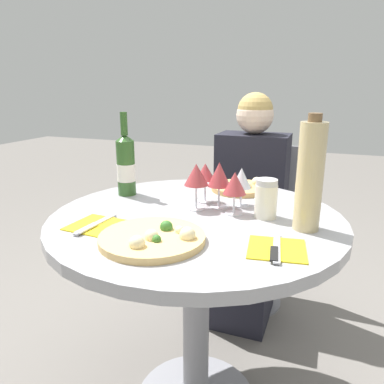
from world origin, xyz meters
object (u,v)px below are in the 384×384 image
at_px(dining_table, 196,256).
at_px(chair_behind_diner, 252,228).
at_px(seated_diner, 247,220).
at_px(pizza_large, 154,238).
at_px(tall_carafe, 310,176).
at_px(wine_bottle, 126,165).

distance_m(dining_table, chair_behind_diner, 0.86).
xyz_separation_m(seated_diner, pizza_large, (-0.06, -0.94, 0.26)).
distance_m(pizza_large, tall_carafe, 0.48).
relative_size(chair_behind_diner, wine_bottle, 2.71).
relative_size(pizza_large, wine_bottle, 0.92).
bearing_deg(tall_carafe, pizza_large, -146.54).
xyz_separation_m(seated_diner, tall_carafe, (0.32, -0.69, 0.41)).
xyz_separation_m(pizza_large, tall_carafe, (0.38, 0.25, 0.15)).
bearing_deg(seated_diner, wine_bottle, 56.90).
distance_m(seated_diner, pizza_large, 0.98).
bearing_deg(tall_carafe, seated_diner, 115.16).
height_order(dining_table, chair_behind_diner, chair_behind_diner).
relative_size(seated_diner, pizza_large, 3.90).
height_order(pizza_large, wine_bottle, wine_bottle).
xyz_separation_m(chair_behind_diner, tall_carafe, (0.32, -0.83, 0.52)).
height_order(dining_table, tall_carafe, tall_carafe).
bearing_deg(dining_table, pizza_large, -97.38).
height_order(pizza_large, tall_carafe, tall_carafe).
height_order(seated_diner, wine_bottle, seated_diner).
bearing_deg(pizza_large, seated_diner, 86.47).
xyz_separation_m(dining_table, chair_behind_diner, (0.03, 0.84, -0.20)).
xyz_separation_m(dining_table, pizza_large, (-0.03, -0.25, 0.16)).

